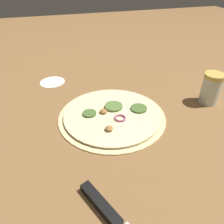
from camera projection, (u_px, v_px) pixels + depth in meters
The scene contains 5 objects.
ground_plane at pixel (112, 117), 0.66m from camera, with size 3.00×3.00×0.00m, color brown.
pizza at pixel (112, 115), 0.65m from camera, with size 0.32×0.32×0.02m.
knife at pixel (115, 222), 0.39m from camera, with size 0.27×0.14×0.02m.
spice_jar at pixel (211, 88), 0.69m from camera, with size 0.06×0.06×0.10m.
flour_patch at pixel (52, 82), 0.84m from camera, with size 0.09×0.09×0.00m.
Camera 1 is at (-0.51, 0.15, 0.39)m, focal length 35.00 mm.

